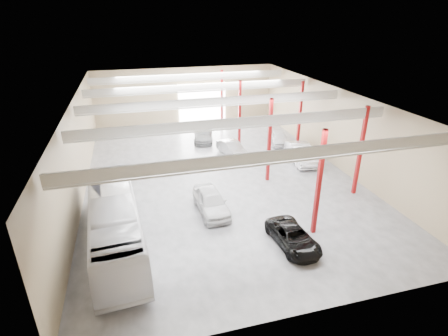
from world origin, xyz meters
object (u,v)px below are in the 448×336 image
car_row_a (211,201)px  car_right_far (279,137)px  black_sedan (293,237)px  car_row_c (203,134)px  car_right_near (301,153)px  car_row_b (232,149)px  coach_bus (115,222)px

car_row_a → car_right_far: bearing=46.6°
black_sedan → car_row_c: bearing=89.6°
black_sedan → car_row_c: size_ratio=0.88×
car_right_near → car_right_far: bearing=97.3°
black_sedan → car_row_c: (-1.21, 20.24, 0.11)m
car_right_near → car_row_a: bearing=-140.0°
car_row_a → car_row_b: bearing=63.2°
coach_bus → car_right_near: coach_bus is taller
coach_bus → car_row_b: 16.32m
car_row_b → car_row_a: bearing=-126.8°
car_row_c → car_right_near: bearing=-35.7°
car_right_near → car_row_c: bearing=139.5°
black_sedan → car_row_b: 15.05m
black_sedan → car_right_near: bearing=57.7°
car_row_a → car_row_b: car_row_a is taller
car_row_a → car_row_b: size_ratio=1.11×
car_row_b → coach_bus: bearing=-144.4°
car_row_b → car_right_near: bearing=-41.2°
coach_bus → car_row_a: size_ratio=2.44×
coach_bus → car_right_far: 21.89m
car_row_b → black_sedan: bearing=-104.6°
black_sedan → car_row_a: size_ratio=0.92×
black_sedan → car_row_a: (-3.88, 5.20, 0.21)m
car_row_b → car_right_far: 6.15m
car_right_far → coach_bus: bearing=-127.3°
black_sedan → car_row_a: car_row_a is taller
car_row_b → car_right_far: size_ratio=1.03×
coach_bus → car_right_near: (16.74, 8.87, -0.78)m
coach_bus → car_right_far: coach_bus is taller
black_sedan → car_right_far: 18.19m
car_row_c → car_row_a: bearing=-88.0°
black_sedan → car_row_b: car_row_b is taller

